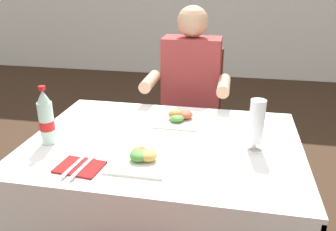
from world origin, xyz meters
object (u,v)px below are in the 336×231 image
object	(u,v)px
seated_diner_far	(190,96)
beer_glass_left	(256,125)
plate_near_camera	(141,158)
main_dining_table	(164,173)
cola_bottle_primary	(46,119)
napkin_cutlery_set	(80,167)
plate_far_diner	(178,118)
chair_far_diner_seat	(188,112)

from	to	relation	value
seated_diner_far	beer_glass_left	world-z (taller)	seated_diner_far
plate_near_camera	beer_glass_left	bearing A→B (deg)	23.83
main_dining_table	cola_bottle_primary	xyz separation A→B (m)	(-0.49, -0.12, 0.28)
beer_glass_left	seated_diner_far	bearing A→B (deg)	116.88
main_dining_table	cola_bottle_primary	distance (m)	0.58
plate_near_camera	napkin_cutlery_set	distance (m)	0.24
seated_diner_far	napkin_cutlery_set	size ratio (longest dim) A/B	6.49
seated_diner_far	plate_far_diner	distance (m)	0.50
main_dining_table	napkin_cutlery_set	size ratio (longest dim) A/B	6.17
chair_far_diner_seat	beer_glass_left	size ratio (longest dim) A/B	4.36
plate_near_camera	plate_far_diner	size ratio (longest dim) A/B	1.00
seated_diner_far	chair_far_diner_seat	bearing A→B (deg)	100.16
plate_far_diner	cola_bottle_primary	bearing A→B (deg)	-146.07
plate_near_camera	plate_far_diner	distance (m)	0.44
main_dining_table	plate_far_diner	bearing A→B (deg)	83.07
seated_diner_far	beer_glass_left	xyz separation A→B (m)	(0.37, -0.73, 0.14)
plate_near_camera	cola_bottle_primary	world-z (taller)	cola_bottle_primary
main_dining_table	napkin_cutlery_set	world-z (taller)	napkin_cutlery_set
main_dining_table	beer_glass_left	distance (m)	0.48
seated_diner_far	plate_far_diner	size ratio (longest dim) A/B	5.52
seated_diner_far	plate_near_camera	distance (m)	0.93
main_dining_table	beer_glass_left	world-z (taller)	beer_glass_left
cola_bottle_primary	main_dining_table	bearing A→B (deg)	13.69
plate_near_camera	main_dining_table	bearing A→B (deg)	77.03
beer_glass_left	cola_bottle_primary	bearing A→B (deg)	-173.17
plate_far_diner	beer_glass_left	size ratio (longest dim) A/B	1.03
beer_glass_left	napkin_cutlery_set	size ratio (longest dim) A/B	1.14
beer_glass_left	main_dining_table	bearing A→B (deg)	178.02
main_dining_table	beer_glass_left	bearing A→B (deg)	-1.98
seated_diner_far	plate_far_diner	world-z (taller)	seated_diner_far
main_dining_table	plate_far_diner	distance (m)	0.30
plate_far_diner	chair_far_diner_seat	bearing A→B (deg)	92.64
plate_near_camera	napkin_cutlery_set	size ratio (longest dim) A/B	1.17
chair_far_diner_seat	napkin_cutlery_set	distance (m)	1.17
plate_near_camera	seated_diner_far	bearing A→B (deg)	85.85
chair_far_diner_seat	napkin_cutlery_set	size ratio (longest dim) A/B	5.00
chair_far_diner_seat	seated_diner_far	xyz separation A→B (m)	(0.02, -0.11, 0.16)
main_dining_table	napkin_cutlery_set	bearing A→B (deg)	-132.25
cola_bottle_primary	plate_far_diner	bearing A→B (deg)	33.93
chair_far_diner_seat	plate_far_diner	bearing A→B (deg)	-87.36
plate_near_camera	napkin_cutlery_set	world-z (taller)	plate_near_camera
napkin_cutlery_set	chair_far_diner_seat	bearing A→B (deg)	76.61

